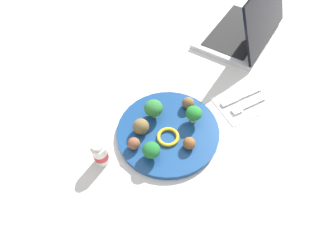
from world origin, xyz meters
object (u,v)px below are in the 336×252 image
object	(u,v)px
plate	(168,132)
pepper_ring_near_rim	(168,137)
fork	(247,106)
meatball_front_right	(141,126)
meatball_front_left	(189,143)
knife	(240,97)
broccoli_floret_mid_left	(194,114)
broccoli_floret_back_left	(154,108)
broccoli_floret_front_right	(151,150)
meatball_back_right	(188,103)
yogurt_bottle	(100,154)
meatball_mid_left	(134,144)
napkin	(245,102)
laptop	(245,27)

from	to	relation	value
plate	pepper_ring_near_rim	distance (m)	0.03
plate	fork	world-z (taller)	plate
meatball_front_right	plate	bearing A→B (deg)	151.42
plate	meatball_front_left	xyz separation A→B (m)	(-0.02, 0.07, 0.02)
plate	meatball_front_right	xyz separation A→B (m)	(0.06, -0.03, 0.03)
knife	meatball_front_right	bearing A→B (deg)	-6.88
broccoli_floret_mid_left	knife	xyz separation A→B (m)	(-0.17, -0.01, -0.04)
plate	broccoli_floret_back_left	bearing A→B (deg)	-82.56
broccoli_floret_front_right	meatball_back_right	bearing A→B (deg)	-152.33
broccoli_floret_mid_left	yogurt_bottle	world-z (taller)	yogurt_bottle
broccoli_floret_mid_left	broccoli_floret_back_left	distance (m)	0.11
meatball_front_left	pepper_ring_near_rim	world-z (taller)	meatball_front_left
broccoli_floret_front_right	pepper_ring_near_rim	distance (m)	0.07
meatball_mid_left	yogurt_bottle	xyz separation A→B (m)	(0.09, -0.02, 0.00)
napkin	knife	xyz separation A→B (m)	(0.01, -0.02, 0.00)
broccoli_floret_front_right	meatball_front_left	bearing A→B (deg)	165.11
plate	napkin	world-z (taller)	plate
meatball_mid_left	knife	world-z (taller)	meatball_mid_left
broccoli_floret_mid_left	meatball_mid_left	xyz separation A→B (m)	(0.18, -0.01, -0.02)
meatball_mid_left	knife	size ratio (longest dim) A/B	0.22
meatball_mid_left	napkin	xyz separation A→B (m)	(-0.36, 0.02, -0.03)
broccoli_floret_back_left	meatball_mid_left	distance (m)	0.12
meatball_front_right	knife	world-z (taller)	meatball_front_right
broccoli_floret_mid_left	meatball_front_right	distance (m)	0.15
pepper_ring_near_rim	laptop	world-z (taller)	laptop
broccoli_floret_front_right	broccoli_floret_mid_left	bearing A→B (deg)	-165.86
fork	napkin	bearing A→B (deg)	-116.55
meatball_front_left	fork	size ratio (longest dim) A/B	0.27
napkin	fork	bearing A→B (deg)	63.45
meatball_back_right	broccoli_floret_back_left	bearing A→B (deg)	-12.47
fork	yogurt_bottle	distance (m)	0.44
plate	broccoli_floret_mid_left	world-z (taller)	broccoli_floret_mid_left
broccoli_floret_mid_left	laptop	world-z (taller)	laptop
plate	pepper_ring_near_rim	size ratio (longest dim) A/B	4.61
broccoli_floret_front_right	yogurt_bottle	distance (m)	0.13
broccoli_floret_mid_left	plate	bearing A→B (deg)	-6.27
yogurt_bottle	laptop	xyz separation A→B (m)	(-0.64, -0.21, 0.00)
broccoli_floret_mid_left	pepper_ring_near_rim	bearing A→B (deg)	8.21
meatball_back_right	meatball_front_left	xyz separation A→B (m)	(0.07, 0.11, -0.00)
broccoli_floret_front_right	broccoli_floret_mid_left	world-z (taller)	broccoli_floret_mid_left
meatball_mid_left	pepper_ring_near_rim	distance (m)	0.09
yogurt_bottle	meatball_back_right	bearing A→B (deg)	-174.48
fork	meatball_back_right	bearing A→B (deg)	-27.26
plate	yogurt_bottle	distance (m)	0.19
broccoli_floret_back_left	fork	world-z (taller)	broccoli_floret_back_left
napkin	yogurt_bottle	size ratio (longest dim) A/B	2.20
meatball_front_right	meatball_back_right	distance (m)	0.15
pepper_ring_near_rim	knife	size ratio (longest dim) A/B	0.42
yogurt_bottle	napkin	bearing A→B (deg)	175.41
napkin	broccoli_floret_front_right	bearing A→B (deg)	4.32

